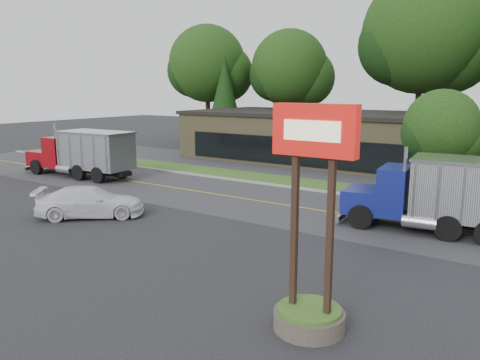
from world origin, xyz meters
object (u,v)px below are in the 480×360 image
object	(u,v)px
bilo_sign	(311,257)
rally_car	(90,202)
dump_truck_blue	(439,193)
dump_truck_red	(84,152)

from	to	relation	value
bilo_sign	rally_car	world-z (taller)	bilo_sign
bilo_sign	dump_truck_blue	size ratio (longest dim) A/B	0.79
dump_truck_red	rally_car	distance (m)	11.42
dump_truck_red	rally_car	bearing A→B (deg)	140.18
dump_truck_red	dump_truck_blue	bearing A→B (deg)	177.12
dump_truck_blue	rally_car	size ratio (longest dim) A/B	1.45
rally_car	bilo_sign	bearing A→B (deg)	-147.70
bilo_sign	rally_car	distance (m)	14.62
dump_truck_red	rally_car	xyz separation A→B (m)	(9.17, -6.73, -1.06)
dump_truck_blue	dump_truck_red	bearing A→B (deg)	-5.26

